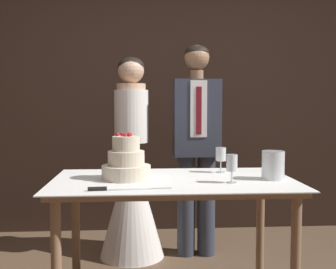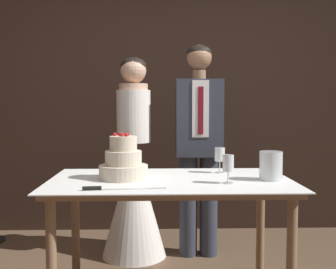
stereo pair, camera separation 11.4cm
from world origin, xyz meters
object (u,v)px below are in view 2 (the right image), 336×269
at_px(tiered_cake, 123,163).
at_px(groom, 199,140).
at_px(hurricane_candle, 271,166).
at_px(cake_table, 170,194).
at_px(bride, 134,183).
at_px(wine_glass_near, 220,155).
at_px(cake_knife, 108,188).
at_px(wine_glass_middle, 228,164).

relative_size(tiered_cake, groom, 0.17).
bearing_deg(hurricane_candle, cake_table, 175.74).
xyz_separation_m(cake_table, groom, (0.27, 0.96, 0.25)).
bearing_deg(bride, wine_glass_near, -50.50).
distance_m(tiered_cake, hurricane_candle, 0.89).
bearing_deg(hurricane_candle, bride, 130.90).
distance_m(cake_knife, bride, 1.29).
distance_m(tiered_cake, wine_glass_middle, 0.64).
xyz_separation_m(wine_glass_near, wine_glass_middle, (-0.01, -0.37, -0.01)).
relative_size(cake_table, groom, 0.83).
height_order(cake_table, tiered_cake, tiered_cake).
xyz_separation_m(tiered_cake, cake_knife, (-0.06, -0.33, -0.09)).
bearing_deg(wine_glass_middle, hurricane_candle, 19.71).
distance_m(cake_table, hurricane_candle, 0.63).
bearing_deg(groom, bride, 179.94).
relative_size(cake_table, bride, 0.88).
bearing_deg(wine_glass_middle, groom, 92.91).
xyz_separation_m(tiered_cake, hurricane_candle, (0.89, -0.07, -0.02)).
relative_size(tiered_cake, wine_glass_middle, 1.79).
height_order(tiered_cake, wine_glass_middle, tiered_cake).
distance_m(cake_table, tiered_cake, 0.34).
bearing_deg(groom, cake_knife, -115.73).
height_order(cake_knife, wine_glass_middle, wine_glass_middle).
height_order(hurricane_candle, bride, bride).
distance_m(tiered_cake, bride, 0.99).
height_order(wine_glass_near, bride, bride).
height_order(wine_glass_near, hurricane_candle, hurricane_candle).
height_order(wine_glass_near, wine_glass_middle, wine_glass_near).
bearing_deg(groom, wine_glass_middle, -87.09).
bearing_deg(tiered_cake, hurricane_candle, -4.34).
relative_size(cake_table, wine_glass_near, 8.67).
distance_m(cake_table, groom, 1.03).
xyz_separation_m(wine_glass_near, groom, (-0.06, 0.74, 0.04)).
height_order(bride, groom, groom).
distance_m(wine_glass_middle, hurricane_candle, 0.29).
relative_size(tiered_cake, bride, 0.18).
distance_m(tiered_cake, wine_glass_near, 0.65).
bearing_deg(wine_glass_middle, wine_glass_near, 88.82).
relative_size(wine_glass_middle, bride, 0.10).
bearing_deg(cake_knife, wine_glass_middle, 9.08).
relative_size(cake_knife, groom, 0.25).
bearing_deg(cake_table, wine_glass_middle, -23.62).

